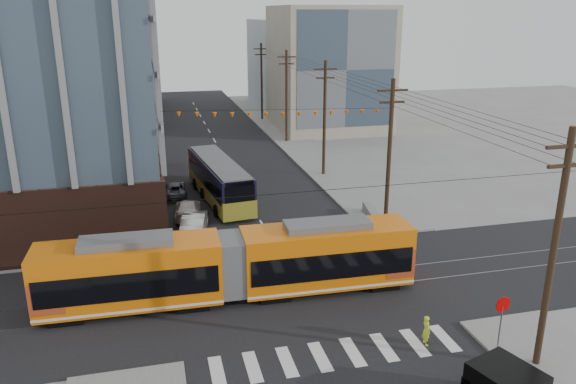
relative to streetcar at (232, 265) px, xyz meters
name	(u,v)px	position (x,y,z in m)	size (l,w,h in m)	color
ground	(318,322)	(3.89, -3.63, -1.98)	(160.00, 160.00, 0.00)	slate
bg_bldg_nw_near	(68,64)	(-13.11, 48.37, 7.02)	(18.00, 16.00, 18.00)	#8C99A5
bg_bldg_ne_near	(329,69)	(19.89, 44.37, 6.02)	(14.00, 14.00, 16.00)	gray
bg_bldg_nw_far	(103,46)	(-10.11, 68.37, 8.02)	(16.00, 18.00, 20.00)	gray
bg_bldg_ne_far	(303,63)	(21.89, 64.37, 5.02)	(16.00, 16.00, 14.00)	#8C99A5
utility_pole_near	(553,254)	(12.39, -9.63, 3.52)	(0.30, 0.30, 11.00)	black
utility_pole_far	(262,82)	(12.39, 52.37, 3.52)	(0.30, 0.30, 11.00)	black
streetcar	(232,265)	(0.00, 0.00, 0.00)	(20.54, 2.89, 3.96)	orange
city_bus	(219,180)	(1.55, 17.32, -0.22)	(2.69, 12.42, 3.52)	black
parked_car_silver	(195,222)	(-1.13, 10.51, -1.21)	(1.62, 4.65, 1.53)	#B8B8B8
parked_car_white	(188,209)	(-1.40, 13.69, -1.31)	(1.89, 4.64, 1.35)	silver
parked_car_grey	(174,189)	(-2.20, 19.24, -1.36)	(2.06, 4.46, 1.24)	#40454E
pedestrian	(426,330)	(8.32, -6.85, -1.21)	(0.56, 0.37, 1.53)	#D2E72E
stop_sign	(500,326)	(11.34, -8.22, -0.63)	(0.82, 0.82, 2.70)	#B70000
jersey_barrier	(373,216)	(12.19, 9.29, -1.54)	(0.98, 4.37, 0.87)	slate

